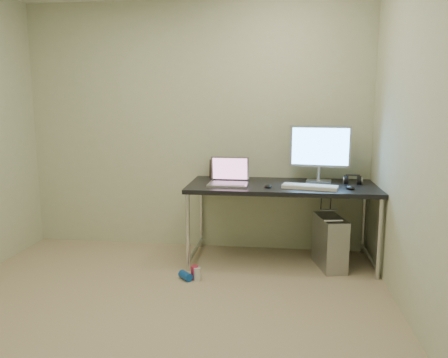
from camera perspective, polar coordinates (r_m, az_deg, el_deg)
floor at (r=3.16m, az=-9.60°, el=-18.50°), size 3.50×3.50×0.00m
wall_back at (r=4.49m, az=-3.67°, el=6.72°), size 3.50×0.02×2.50m
wall_right at (r=2.82m, az=26.05°, el=3.91°), size 0.02×3.50×2.50m
desk at (r=4.11m, az=7.54°, el=-1.69°), size 1.73×0.76×0.75m
tower_computer at (r=4.16m, az=13.63°, el=-8.01°), size 0.29×0.49×0.50m
cable_a at (r=4.51m, az=12.48°, el=-4.41°), size 0.01×0.16×0.69m
cable_b at (r=4.51m, az=13.64°, el=-4.73°), size 0.02×0.11×0.71m
can_red at (r=3.84m, az=-3.85°, el=-12.09°), size 0.08×0.08×0.12m
can_white at (r=3.82m, az=-3.51°, el=-12.27°), size 0.08×0.08×0.11m
can_blue at (r=3.84m, az=-5.04°, el=-12.47°), size 0.14×0.14×0.07m
laptop at (r=4.05m, az=0.63°, el=0.11°), size 0.37×0.30×0.25m
monitor at (r=4.25m, az=12.41°, el=3.85°), size 0.58×0.20×0.54m
keyboard at (r=3.94m, az=11.15°, el=-1.01°), size 0.50×0.25×0.03m
mouse_right at (r=3.99m, az=16.18°, el=-1.00°), size 0.10×0.13×0.04m
mouse_left at (r=3.93m, az=5.76°, el=-0.84°), size 0.07×0.11×0.04m
headphones at (r=4.27m, az=16.44°, el=-0.19°), size 0.17×0.10×0.11m
picture_frame at (r=4.42m, az=-0.44°, el=1.37°), size 0.23×0.07×0.18m
webcam at (r=4.37m, az=2.48°, el=1.07°), size 0.04×0.03×0.11m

